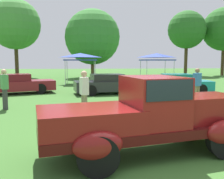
{
  "coord_description": "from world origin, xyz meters",
  "views": [
    {
      "loc": [
        -1.43,
        -4.64,
        2.04
      ],
      "look_at": [
        -0.56,
        2.99,
        1.15
      ],
      "focal_mm": 40.21,
      "sensor_mm": 36.0,
      "label": 1
    }
  ],
  "objects_px": {
    "show_car_teal": "(178,84)",
    "canopy_tent_left_field": "(80,56)",
    "spectator_by_row": "(5,88)",
    "feature_pickup_truck": "(149,115)",
    "show_car_charcoal": "(109,84)",
    "show_car_burgundy": "(16,84)",
    "spectator_far_side": "(197,85)",
    "spectator_near_truck": "(84,93)",
    "canopy_tent_center_field": "(157,56)"
  },
  "relations": [
    {
      "from": "feature_pickup_truck",
      "to": "spectator_by_row",
      "type": "distance_m",
      "value": 7.34
    },
    {
      "from": "feature_pickup_truck",
      "to": "canopy_tent_center_field",
      "type": "distance_m",
      "value": 17.77
    },
    {
      "from": "show_car_burgundy",
      "to": "spectator_by_row",
      "type": "xyz_separation_m",
      "value": [
        0.88,
        -5.17,
        0.31
      ]
    },
    {
      "from": "spectator_by_row",
      "to": "spectator_far_side",
      "type": "relative_size",
      "value": 1.0
    },
    {
      "from": "spectator_near_truck",
      "to": "spectator_by_row",
      "type": "distance_m",
      "value": 3.92
    },
    {
      "from": "canopy_tent_left_field",
      "to": "canopy_tent_center_field",
      "type": "xyz_separation_m",
      "value": [
        6.83,
        -0.25,
        -0.0
      ]
    },
    {
      "from": "show_car_charcoal",
      "to": "canopy_tent_left_field",
      "type": "height_order",
      "value": "canopy_tent_left_field"
    },
    {
      "from": "spectator_near_truck",
      "to": "canopy_tent_center_field",
      "type": "relative_size",
      "value": 0.62
    },
    {
      "from": "canopy_tent_center_field",
      "to": "show_car_teal",
      "type": "bearing_deg",
      "value": -95.4
    },
    {
      "from": "show_car_charcoal",
      "to": "spectator_by_row",
      "type": "xyz_separation_m",
      "value": [
        -4.87,
        -4.53,
        0.31
      ]
    },
    {
      "from": "show_car_teal",
      "to": "canopy_tent_center_field",
      "type": "height_order",
      "value": "canopy_tent_center_field"
    },
    {
      "from": "feature_pickup_truck",
      "to": "canopy_tent_left_field",
      "type": "relative_size",
      "value": 1.73
    },
    {
      "from": "spectator_by_row",
      "to": "show_car_teal",
      "type": "bearing_deg",
      "value": 24.55
    },
    {
      "from": "feature_pickup_truck",
      "to": "spectator_near_truck",
      "type": "relative_size",
      "value": 2.85
    },
    {
      "from": "canopy_tent_left_field",
      "to": "spectator_near_truck",
      "type": "bearing_deg",
      "value": -88.84
    },
    {
      "from": "show_car_charcoal",
      "to": "canopy_tent_left_field",
      "type": "relative_size",
      "value": 1.62
    },
    {
      "from": "spectator_by_row",
      "to": "canopy_tent_center_field",
      "type": "xyz_separation_m",
      "value": [
        9.86,
        11.29,
        1.51
      ]
    },
    {
      "from": "show_car_burgundy",
      "to": "spectator_far_side",
      "type": "height_order",
      "value": "spectator_far_side"
    },
    {
      "from": "show_car_charcoal",
      "to": "spectator_by_row",
      "type": "relative_size",
      "value": 2.67
    },
    {
      "from": "spectator_far_side",
      "to": "show_car_teal",
      "type": "bearing_deg",
      "value": 81.06
    },
    {
      "from": "feature_pickup_truck",
      "to": "spectator_far_side",
      "type": "xyz_separation_m",
      "value": [
        3.89,
        6.0,
        0.04
      ]
    },
    {
      "from": "show_car_teal",
      "to": "canopy_tent_left_field",
      "type": "xyz_separation_m",
      "value": [
        -6.16,
        7.34,
        1.82
      ]
    },
    {
      "from": "feature_pickup_truck",
      "to": "show_car_charcoal",
      "type": "bearing_deg",
      "value": 89.02
    },
    {
      "from": "canopy_tent_center_field",
      "to": "show_car_burgundy",
      "type": "bearing_deg",
      "value": -150.33
    },
    {
      "from": "spectator_near_truck",
      "to": "show_car_teal",
      "type": "bearing_deg",
      "value": 46.95
    },
    {
      "from": "show_car_burgundy",
      "to": "show_car_charcoal",
      "type": "relative_size",
      "value": 1.07
    },
    {
      "from": "spectator_by_row",
      "to": "canopy_tent_left_field",
      "type": "relative_size",
      "value": 0.61
    },
    {
      "from": "show_car_teal",
      "to": "canopy_tent_center_field",
      "type": "bearing_deg",
      "value": 84.6
    },
    {
      "from": "show_car_burgundy",
      "to": "canopy_tent_left_field",
      "type": "relative_size",
      "value": 1.74
    },
    {
      "from": "show_car_charcoal",
      "to": "canopy_tent_left_field",
      "type": "xyz_separation_m",
      "value": [
        -1.84,
        7.0,
        1.82
      ]
    },
    {
      "from": "show_car_burgundy",
      "to": "feature_pickup_truck",
      "type": "bearing_deg",
      "value": -62.73
    },
    {
      "from": "canopy_tent_left_field",
      "to": "show_car_charcoal",
      "type": "bearing_deg",
      "value": -75.29
    },
    {
      "from": "show_car_burgundy",
      "to": "show_car_teal",
      "type": "distance_m",
      "value": 10.12
    },
    {
      "from": "show_car_burgundy",
      "to": "canopy_tent_left_field",
      "type": "distance_m",
      "value": 7.69
    },
    {
      "from": "spectator_far_side",
      "to": "canopy_tent_center_field",
      "type": "height_order",
      "value": "canopy_tent_center_field"
    },
    {
      "from": "show_car_charcoal",
      "to": "show_car_teal",
      "type": "xyz_separation_m",
      "value": [
        4.33,
        -0.33,
        -0.0
      ]
    },
    {
      "from": "feature_pickup_truck",
      "to": "canopy_tent_left_field",
      "type": "xyz_separation_m",
      "value": [
        -1.66,
        17.18,
        1.55
      ]
    },
    {
      "from": "spectator_by_row",
      "to": "spectator_near_truck",
      "type": "bearing_deg",
      "value": -32.46
    },
    {
      "from": "show_car_charcoal",
      "to": "spectator_by_row",
      "type": "distance_m",
      "value": 6.66
    },
    {
      "from": "show_car_teal",
      "to": "canopy_tent_left_field",
      "type": "relative_size",
      "value": 1.46
    },
    {
      "from": "canopy_tent_center_field",
      "to": "spectator_by_row",
      "type": "bearing_deg",
      "value": -131.15
    },
    {
      "from": "show_car_teal",
      "to": "canopy_tent_center_field",
      "type": "relative_size",
      "value": 1.5
    },
    {
      "from": "spectator_near_truck",
      "to": "canopy_tent_left_field",
      "type": "bearing_deg",
      "value": 91.16
    },
    {
      "from": "show_car_teal",
      "to": "canopy_tent_left_field",
      "type": "distance_m",
      "value": 9.75
    },
    {
      "from": "spectator_by_row",
      "to": "feature_pickup_truck",
      "type": "bearing_deg",
      "value": -50.26
    },
    {
      "from": "show_car_burgundy",
      "to": "spectator_far_side",
      "type": "distance_m",
      "value": 10.63
    },
    {
      "from": "spectator_near_truck",
      "to": "canopy_tent_center_field",
      "type": "xyz_separation_m",
      "value": [
        6.56,
        13.39,
        1.51
      ]
    },
    {
      "from": "show_car_teal",
      "to": "spectator_by_row",
      "type": "bearing_deg",
      "value": -155.45
    },
    {
      "from": "show_car_charcoal",
      "to": "canopy_tent_center_field",
      "type": "relative_size",
      "value": 1.67
    },
    {
      "from": "spectator_near_truck",
      "to": "spectator_by_row",
      "type": "height_order",
      "value": "same"
    }
  ]
}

